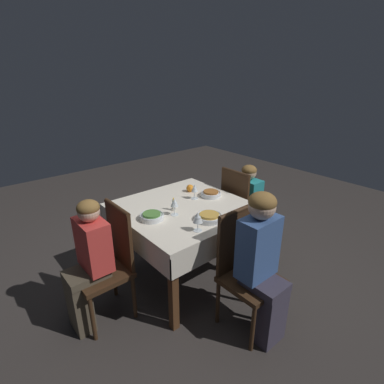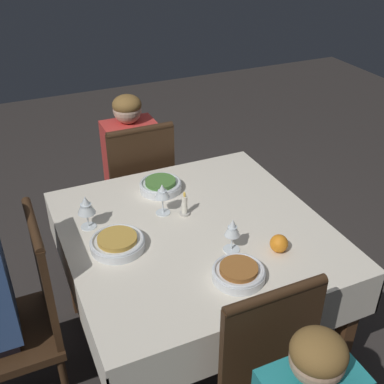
{
  "view_description": "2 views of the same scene",
  "coord_description": "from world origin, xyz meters",
  "px_view_note": "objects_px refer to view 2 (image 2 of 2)",
  "views": [
    {
      "loc": [
        1.57,
        1.97,
        1.91
      ],
      "look_at": [
        -0.04,
        0.07,
        0.9
      ],
      "focal_mm": 28.0,
      "sensor_mm": 36.0,
      "label": 1
    },
    {
      "loc": [
        -1.56,
        0.71,
        1.99
      ],
      "look_at": [
        0.09,
        -0.03,
        0.88
      ],
      "focal_mm": 45.0,
      "sensor_mm": 36.0,
      "label": 2
    }
  ],
  "objects_px": {
    "bowl_north": "(118,242)",
    "wine_glass_west": "(232,229)",
    "person_child_red": "(129,168)",
    "wine_glass_east": "(162,192)",
    "chair_north": "(23,315)",
    "wine_glass_north": "(86,206)",
    "dining_table": "(195,244)",
    "chair_east": "(138,190)",
    "bowl_east": "(161,185)",
    "orange_fruit": "(279,243)",
    "bowl_west": "(239,273)",
    "candle_centerpiece": "(184,207)"
  },
  "relations": [
    {
      "from": "person_child_red",
      "to": "wine_glass_east",
      "type": "bearing_deg",
      "value": 84.85
    },
    {
      "from": "chair_north",
      "to": "wine_glass_north",
      "type": "relative_size",
      "value": 6.03
    },
    {
      "from": "wine_glass_north",
      "to": "wine_glass_east",
      "type": "bearing_deg",
      "value": -95.26
    },
    {
      "from": "wine_glass_east",
      "to": "bowl_west",
      "type": "xyz_separation_m",
      "value": [
        -0.53,
        -0.1,
        -0.08
      ]
    },
    {
      "from": "candle_centerpiece",
      "to": "orange_fruit",
      "type": "bearing_deg",
      "value": -147.8
    },
    {
      "from": "bowl_west",
      "to": "orange_fruit",
      "type": "height_order",
      "value": "orange_fruit"
    },
    {
      "from": "chair_east",
      "to": "person_child_red",
      "type": "height_order",
      "value": "person_child_red"
    },
    {
      "from": "wine_glass_north",
      "to": "bowl_east",
      "type": "distance_m",
      "value": 0.44
    },
    {
      "from": "bowl_west",
      "to": "wine_glass_north",
      "type": "bearing_deg",
      "value": 38.17
    },
    {
      "from": "chair_east",
      "to": "person_child_red",
      "type": "relative_size",
      "value": 0.91
    },
    {
      "from": "wine_glass_east",
      "to": "orange_fruit",
      "type": "relative_size",
      "value": 2.03
    },
    {
      "from": "dining_table",
      "to": "wine_glass_west",
      "type": "bearing_deg",
      "value": -159.35
    },
    {
      "from": "candle_centerpiece",
      "to": "person_child_red",
      "type": "bearing_deg",
      "value": 0.8
    },
    {
      "from": "person_child_red",
      "to": "wine_glass_east",
      "type": "distance_m",
      "value": 0.83
    },
    {
      "from": "chair_north",
      "to": "bowl_north",
      "type": "distance_m",
      "value": 0.49
    },
    {
      "from": "chair_east",
      "to": "wine_glass_north",
      "type": "xyz_separation_m",
      "value": [
        -0.58,
        0.41,
        0.34
      ]
    },
    {
      "from": "wine_glass_west",
      "to": "dining_table",
      "type": "bearing_deg",
      "value": 20.65
    },
    {
      "from": "candle_centerpiece",
      "to": "orange_fruit",
      "type": "distance_m",
      "value": 0.47
    },
    {
      "from": "bowl_north",
      "to": "wine_glass_west",
      "type": "height_order",
      "value": "wine_glass_west"
    },
    {
      "from": "orange_fruit",
      "to": "candle_centerpiece",
      "type": "bearing_deg",
      "value": 32.2
    },
    {
      "from": "bowl_north",
      "to": "orange_fruit",
      "type": "bearing_deg",
      "value": -115.78
    },
    {
      "from": "wine_glass_west",
      "to": "orange_fruit",
      "type": "bearing_deg",
      "value": -116.17
    },
    {
      "from": "bowl_west",
      "to": "chair_north",
      "type": "bearing_deg",
      "value": 64.09
    },
    {
      "from": "bowl_east",
      "to": "bowl_west",
      "type": "distance_m",
      "value": 0.73
    },
    {
      "from": "bowl_east",
      "to": "wine_glass_west",
      "type": "distance_m",
      "value": 0.58
    },
    {
      "from": "chair_east",
      "to": "bowl_west",
      "type": "relative_size",
      "value": 4.71
    },
    {
      "from": "candle_centerpiece",
      "to": "orange_fruit",
      "type": "height_order",
      "value": "candle_centerpiece"
    },
    {
      "from": "chair_east",
      "to": "wine_glass_east",
      "type": "height_order",
      "value": "chair_east"
    },
    {
      "from": "dining_table",
      "to": "person_child_red",
      "type": "distance_m",
      "value": 0.95
    },
    {
      "from": "dining_table",
      "to": "wine_glass_east",
      "type": "bearing_deg",
      "value": 26.89
    },
    {
      "from": "wine_glass_east",
      "to": "candle_centerpiece",
      "type": "relative_size",
      "value": 1.24
    },
    {
      "from": "chair_north",
      "to": "bowl_north",
      "type": "height_order",
      "value": "chair_north"
    },
    {
      "from": "wine_glass_east",
      "to": "bowl_west",
      "type": "height_order",
      "value": "wine_glass_east"
    },
    {
      "from": "chair_north",
      "to": "person_child_red",
      "type": "distance_m",
      "value": 1.19
    },
    {
      "from": "bowl_east",
      "to": "orange_fruit",
      "type": "distance_m",
      "value": 0.7
    },
    {
      "from": "bowl_east",
      "to": "person_child_red",
      "type": "bearing_deg",
      "value": -0.64
    },
    {
      "from": "dining_table",
      "to": "wine_glass_west",
      "type": "xyz_separation_m",
      "value": [
        -0.2,
        -0.07,
        0.2
      ]
    },
    {
      "from": "bowl_north",
      "to": "wine_glass_west",
      "type": "distance_m",
      "value": 0.48
    },
    {
      "from": "wine_glass_west",
      "to": "candle_centerpiece",
      "type": "relative_size",
      "value": 1.24
    },
    {
      "from": "wine_glass_north",
      "to": "bowl_east",
      "type": "bearing_deg",
      "value": -67.74
    },
    {
      "from": "chair_north",
      "to": "chair_east",
      "type": "xyz_separation_m",
      "value": [
        0.76,
        -0.75,
        0.0
      ]
    },
    {
      "from": "bowl_north",
      "to": "candle_centerpiece",
      "type": "relative_size",
      "value": 1.85
    },
    {
      "from": "wine_glass_east",
      "to": "wine_glass_west",
      "type": "bearing_deg",
      "value": -156.4
    },
    {
      "from": "chair_north",
      "to": "chair_east",
      "type": "distance_m",
      "value": 1.07
    },
    {
      "from": "person_child_red",
      "to": "orange_fruit",
      "type": "height_order",
      "value": "person_child_red"
    },
    {
      "from": "chair_north",
      "to": "bowl_west",
      "type": "relative_size",
      "value": 4.71
    },
    {
      "from": "wine_glass_east",
      "to": "orange_fruit",
      "type": "xyz_separation_m",
      "value": [
        -0.45,
        -0.33,
        -0.07
      ]
    },
    {
      "from": "wine_glass_north",
      "to": "wine_glass_east",
      "type": "xyz_separation_m",
      "value": [
        -0.03,
        -0.34,
        -0.0
      ]
    },
    {
      "from": "chair_north",
      "to": "wine_glass_east",
      "type": "xyz_separation_m",
      "value": [
        0.15,
        -0.68,
        0.34
      ]
    },
    {
      "from": "chair_east",
      "to": "bowl_north",
      "type": "xyz_separation_m",
      "value": [
        -0.77,
        0.33,
        0.26
      ]
    }
  ]
}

